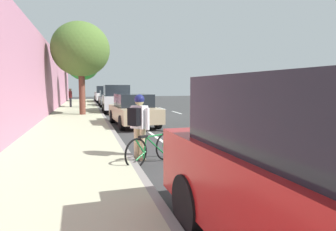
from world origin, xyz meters
name	(u,v)px	position (x,y,z in m)	size (l,w,h in m)	color
ground	(138,116)	(0.00, 0.00, 0.00)	(75.47, 75.47, 0.00)	#343434
sidewalk	(75,116)	(3.87, 0.00, 0.07)	(3.16, 47.17, 0.13)	#AAAF8E
curb_edge	(103,116)	(2.21, 0.00, 0.07)	(0.16, 47.17, 0.13)	gray
lane_stripe_centre	(177,112)	(-3.12, -1.48, 0.00)	(0.14, 44.20, 0.01)	white
lane_stripe_bike_edge	(126,116)	(0.74, 0.00, 0.00)	(0.12, 47.17, 0.01)	white
building_facade	(41,78)	(5.71, 0.00, 2.35)	(0.50, 47.17, 4.71)	#B1718A
parked_pickup_white_nearest	(104,95)	(1.14, -16.67, 0.90)	(2.10, 5.33, 1.95)	white
parked_sedan_grey_second	(109,98)	(1.09, -9.80, 0.75)	(1.86, 4.41, 1.52)	slate
parked_suv_silver_mid	(116,98)	(1.08, -2.91, 1.03)	(2.04, 4.74, 1.99)	#B7BABF
parked_sedan_tan_far	(133,110)	(1.04, 4.66, 0.75)	(2.02, 4.49, 1.52)	tan
bicycle_at_curb	(151,149)	(1.75, 11.65, 0.38)	(1.45, 1.04, 0.76)	black
cyclist_with_backpack	(139,120)	(1.97, 11.21, 1.02)	(0.53, 0.55, 1.68)	#C6B284
street_tree_near_cyclist	(83,65)	(3.44, -17.70, 4.39)	(3.73, 3.73, 6.01)	brown
street_tree_mid_block	(82,69)	(3.44, -7.21, 3.34)	(2.24, 2.24, 4.25)	#4B4631
street_tree_far_end	(81,50)	(3.44, -0.49, 4.15)	(3.54, 3.54, 5.72)	brown
pedestrian_on_phone	(70,97)	(4.48, -7.64, 1.02)	(0.30, 0.61, 1.59)	black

